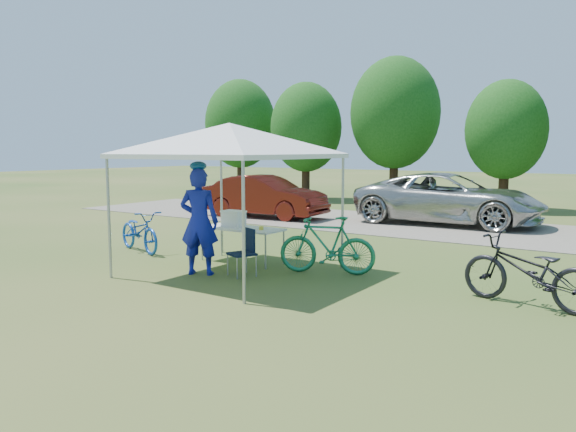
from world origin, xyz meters
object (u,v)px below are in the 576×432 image
bike_dark (529,271)px  minivan (449,198)px  folding_chair (245,248)px  cyclist (199,222)px  folding_table (242,230)px  cooler (234,218)px  bike_green (327,245)px  bike_blue (139,231)px  sedan (265,196)px

bike_dark → minivan: 9.09m
folding_chair → bike_dark: size_ratio=0.43×
cyclist → bike_dark: bearing=166.5°
folding_table → folding_chair: 1.20m
folding_chair → cyclist: 0.95m
cooler → bike_green: (2.17, 0.02, -0.34)m
folding_chair → cooler: (-1.00, 0.89, 0.37)m
bike_blue → sedan: (-1.41, 6.59, 0.25)m
folding_table → folding_chair: bearing=-48.7°
cyclist → bike_dark: cyclist is taller
cyclist → bike_blue: bearing=-44.1°
bike_green → sedan: size_ratio=0.42×
folding_table → sedan: (-4.02, 6.22, 0.05)m
cooler → bike_dark: bearing=-2.5°
minivan → sedan: (-5.61, -1.76, -0.08)m
bike_blue → bike_green: (4.57, 0.39, 0.07)m
folding_table → bike_blue: bearing=-172.0°
bike_blue → sedan: bearing=28.9°
sedan → minivan: bearing=-76.0°
cooler → bike_dark: bike_dark is taller
minivan → sedan: bearing=104.7°
folding_table → bike_dark: 5.45m
folding_table → cyclist: (0.07, -1.31, 0.31)m
bike_green → minivan: (-0.36, 7.96, 0.26)m
bike_dark → folding_chair: bearing=-71.0°
bike_dark → sedan: bearing=-113.2°
folding_table → bike_green: 1.96m
bike_green → bike_dark: 3.50m
bike_green → bike_dark: size_ratio=0.89×
folding_table → cyclist: size_ratio=0.88×
cyclist → bike_blue: (-2.68, 0.95, -0.51)m
sedan → cooler: bearing=-152.0°
folding_chair → minivan: size_ratio=0.15×
bike_blue → minivan: 9.35m
bike_blue → bike_dark: bike_dark is taller
folding_chair → bike_green: 1.49m
bike_blue → bike_dark: size_ratio=0.89×
folding_chair → bike_dark: bearing=31.9°
cooler → bike_dark: (5.66, -0.25, -0.35)m
sedan → cyclist: bearing=-155.0°
bike_dark → sedan: 11.47m
folding_chair → sedan: sedan is taller
cyclist → bike_blue: size_ratio=1.10×
folding_table → sedan: bearing=122.8°
bike_blue → minivan: bearing=-9.8°
cooler → sedan: bearing=121.4°
folding_chair → bike_green: bike_green is taller
folding_table → minivan: minivan is taller
folding_chair → bike_blue: bearing=-164.7°
folding_chair → cooler: bearing=162.3°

